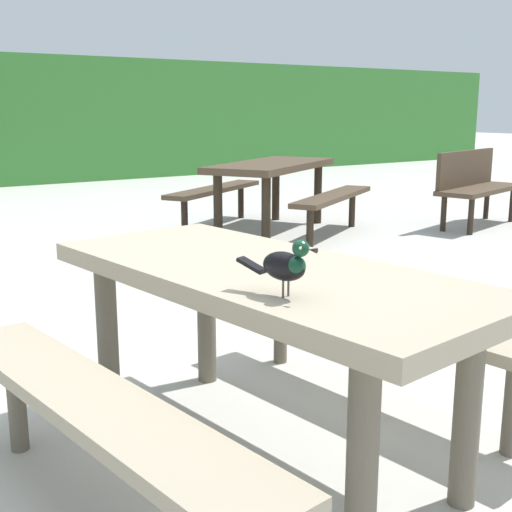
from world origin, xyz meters
TOP-DOWN VIEW (x-y plane):
  - ground_plane at (0.00, 0.00)m, footprint 60.00×60.00m
  - picnic_table_foreground at (0.22, -0.30)m, footprint 1.88×1.90m
  - bird_grackle at (0.04, -0.68)m, footprint 0.13×0.28m
  - picnic_table_mid_left at (3.04, 3.58)m, footprint 2.32×2.31m
  - park_bench_side at (5.13, 2.58)m, footprint 1.46×0.77m

SIDE VIEW (x-z plane):
  - ground_plane at x=0.00m, z-range 0.00..0.00m
  - park_bench_side at x=5.13m, z-range 0.07..0.91m
  - picnic_table_foreground at x=0.22m, z-range 0.19..0.93m
  - picnic_table_mid_left at x=3.04m, z-range 0.19..0.93m
  - bird_grackle at x=0.04m, z-range 0.75..0.94m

